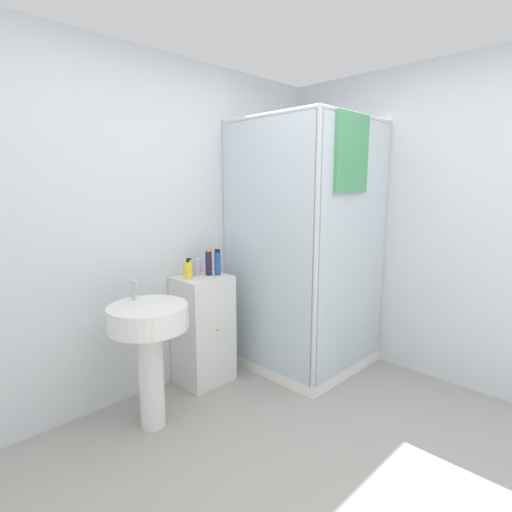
{
  "coord_description": "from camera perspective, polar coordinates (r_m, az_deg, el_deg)",
  "views": [
    {
      "loc": [
        -1.53,
        -0.93,
        1.56
      ],
      "look_at": [
        0.5,
        1.09,
        1.05
      ],
      "focal_mm": 28.0,
      "sensor_mm": 36.0,
      "label": 1
    }
  ],
  "objects": [
    {
      "name": "ground_plane",
      "position": [
        2.38,
        11.96,
        -31.19
      ],
      "size": [
        12.0,
        12.0,
        0.0
      ],
      "primitive_type": "plane",
      "color": "#9E9B93"
    },
    {
      "name": "shower_enclosure",
      "position": [
        3.47,
        7.15,
        -6.94
      ],
      "size": [
        0.99,
        1.02,
        2.09
      ],
      "color": "white",
      "rests_on": "ground_plane"
    },
    {
      "name": "shampoo_bottle_blue",
      "position": [
        3.14,
        -5.51,
        -0.94
      ],
      "size": [
        0.05,
        0.05,
        0.21
      ],
      "color": "#1E4C93",
      "rests_on": "vanity_cabinet"
    },
    {
      "name": "lotion_bottle_white",
      "position": [
        3.17,
        -8.42,
        -1.72
      ],
      "size": [
        0.06,
        0.06,
        0.14
      ],
      "color": "#B299C6",
      "rests_on": "vanity_cabinet"
    },
    {
      "name": "soap_dispenser",
      "position": [
        3.06,
        -9.69,
        -1.98
      ],
      "size": [
        0.07,
        0.07,
        0.16
      ],
      "color": "yellow",
      "rests_on": "vanity_cabinet"
    },
    {
      "name": "shampoo_bottle_tall_black",
      "position": [
        3.15,
        -6.79,
        -0.88
      ],
      "size": [
        0.05,
        0.05,
        0.21
      ],
      "color": "#281E33",
      "rests_on": "vanity_cabinet"
    },
    {
      "name": "sink",
      "position": [
        2.66,
        -15.01,
        -11.04
      ],
      "size": [
        0.5,
        0.5,
        0.95
      ],
      "color": "white",
      "rests_on": "ground_plane"
    },
    {
      "name": "wall_right",
      "position": [
        3.38,
        28.71,
        3.56
      ],
      "size": [
        0.06,
        6.4,
        2.5
      ],
      "primitive_type": "cube",
      "color": "silver",
      "rests_on": "ground_plane"
    },
    {
      "name": "wall_back",
      "position": [
        3.06,
        -14.88,
        3.91
      ],
      "size": [
        6.4,
        0.06,
        2.5
      ],
      "primitive_type": "cube",
      "color": "silver",
      "rests_on": "ground_plane"
    },
    {
      "name": "vanity_cabinet",
      "position": [
        3.25,
        -7.53,
        -10.36
      ],
      "size": [
        0.4,
        0.36,
        0.86
      ],
      "color": "silver",
      "rests_on": "ground_plane"
    }
  ]
}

